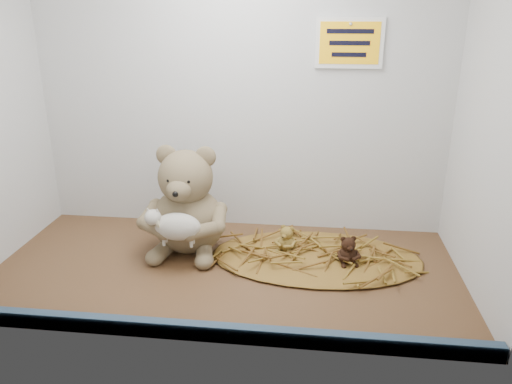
# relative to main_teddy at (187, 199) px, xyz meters

# --- Properties ---
(alcove_shell) EXTENTS (1.20, 0.60, 0.90)m
(alcove_shell) POSITION_rel_main_teddy_xyz_m (0.12, -0.02, 0.30)
(alcove_shell) COLOR #3E2915
(alcove_shell) RESTS_ON ground
(front_rail) EXTENTS (1.19, 0.02, 0.04)m
(front_rail) POSITION_rel_main_teddy_xyz_m (0.12, -0.40, -0.13)
(front_rail) COLOR #32455F
(front_rail) RESTS_ON shelf_floor
(straw_bed) EXTENTS (0.57, 0.33, 0.01)m
(straw_bed) POSITION_rel_main_teddy_xyz_m (0.35, -0.02, -0.14)
(straw_bed) COLOR brown
(straw_bed) RESTS_ON shelf_floor
(main_teddy) EXTENTS (0.25, 0.26, 0.30)m
(main_teddy) POSITION_rel_main_teddy_xyz_m (0.00, 0.00, 0.00)
(main_teddy) COLOR olive
(main_teddy) RESTS_ON shelf_floor
(toy_lamb) EXTENTS (0.16, 0.09, 0.10)m
(toy_lamb) POSITION_rel_main_teddy_xyz_m (0.00, -0.11, -0.03)
(toy_lamb) COLOR silver
(toy_lamb) RESTS_ON main_teddy
(mini_teddy_tan) EXTENTS (0.08, 0.08, 0.07)m
(mini_teddy_tan) POSITION_rel_main_teddy_xyz_m (0.27, 0.01, -0.10)
(mini_teddy_tan) COLOR olive
(mini_teddy_tan) RESTS_ON straw_bed
(mini_teddy_brown) EXTENTS (0.08, 0.08, 0.08)m
(mini_teddy_brown) POSITION_rel_main_teddy_xyz_m (0.44, -0.05, -0.10)
(mini_teddy_brown) COLOR black
(mini_teddy_brown) RESTS_ON straw_bed
(wall_sign) EXTENTS (0.16, 0.01, 0.11)m
(wall_sign) POSITION_rel_main_teddy_xyz_m (0.42, 0.19, 0.40)
(wall_sign) COLOR #FFB20D
(wall_sign) RESTS_ON back_wall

